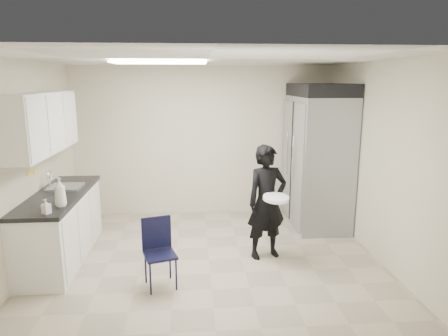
{
  "coord_description": "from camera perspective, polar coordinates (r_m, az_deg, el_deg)",
  "views": [
    {
      "loc": [
        -0.19,
        -4.95,
        2.34
      ],
      "look_at": [
        0.22,
        0.2,
        1.21
      ],
      "focal_mm": 32.0,
      "sensor_mm": 36.0,
      "label": 1
    }
  ],
  "objects": [
    {
      "name": "man_tuxedo",
      "position": [
        5.34,
        6.13,
        -4.88
      ],
      "size": [
        0.64,
        0.52,
        1.53
      ],
      "primitive_type": "imported",
      "rotation": [
        0.0,
        0.0,
        0.29
      ],
      "color": "black",
      "rests_on": "floor"
    },
    {
      "name": "sink",
      "position": [
        5.86,
        -21.66,
        -3.07
      ],
      "size": [
        0.42,
        0.4,
        0.14
      ],
      "primitive_type": "cube",
      "color": "gray",
      "rests_on": "countertop"
    },
    {
      "name": "back_wall",
      "position": [
        7.03,
        -2.93,
        3.83
      ],
      "size": [
        4.5,
        0.0,
        4.5
      ],
      "primitive_type": "plane",
      "rotation": [
        1.57,
        0.0,
        0.0
      ],
      "color": "beige",
      "rests_on": "floor"
    },
    {
      "name": "countertop",
      "position": [
        5.64,
        -22.6,
        -3.59
      ],
      "size": [
        0.64,
        1.95,
        0.05
      ],
      "primitive_type": "cube",
      "color": "black",
      "rests_on": "lower_counter"
    },
    {
      "name": "fridge_compressor",
      "position": [
        6.55,
        13.69,
        10.79
      ],
      "size": [
        0.8,
        1.35,
        0.2
      ],
      "primitive_type": "cube",
      "color": "black",
      "rests_on": "commercial_fridge"
    },
    {
      "name": "ceiling",
      "position": [
        4.96,
        -2.41,
        15.34
      ],
      "size": [
        4.5,
        4.5,
        0.0
      ],
      "primitive_type": "plane",
      "rotation": [
        3.14,
        0.0,
        0.0
      ],
      "color": "white",
      "rests_on": "back_wall"
    },
    {
      "name": "lower_counter",
      "position": [
        5.77,
        -22.22,
        -7.94
      ],
      "size": [
        0.6,
        1.9,
        0.86
      ],
      "primitive_type": "cube",
      "color": "silver",
      "rests_on": "floor"
    },
    {
      "name": "soap_bottle_b",
      "position": [
        4.81,
        -24.08,
        -5.03
      ],
      "size": [
        0.1,
        0.1,
        0.17
      ],
      "primitive_type": "imported",
      "rotation": [
        0.0,
        0.0,
        -0.53
      ],
      "color": "silver",
      "rests_on": "countertop"
    },
    {
      "name": "folding_chair",
      "position": [
        4.73,
        -9.12,
        -12.18
      ],
      "size": [
        0.43,
        0.43,
        0.78
      ],
      "primitive_type": "cube",
      "rotation": [
        0.0,
        0.0,
        0.29
      ],
      "color": "black",
      "rests_on": "floor"
    },
    {
      "name": "soap_bottle_a",
      "position": [
        5.0,
        -22.4,
        -3.19
      ],
      "size": [
        0.19,
        0.19,
        0.34
      ],
      "primitive_type": "imported",
      "rotation": [
        0.0,
        0.0,
        0.66
      ],
      "color": "white",
      "rests_on": "countertop"
    },
    {
      "name": "notice_sticker_left",
      "position": [
        5.57,
        -26.07,
        -0.53
      ],
      "size": [
        0.0,
        0.12,
        0.07
      ],
      "primitive_type": "cube",
      "color": "yellow",
      "rests_on": "left_wall"
    },
    {
      "name": "bucket_lid",
      "position": [
        5.09,
        7.44,
        -4.28
      ],
      "size": [
        0.41,
        0.41,
        0.04
      ],
      "primitive_type": "cylinder",
      "rotation": [
        0.0,
        0.0,
        0.29
      ],
      "color": "white",
      "rests_on": "man_tuxedo"
    },
    {
      "name": "right_wall",
      "position": [
        5.62,
        21.32,
        0.82
      ],
      "size": [
        0.0,
        4.0,
        4.0
      ],
      "primitive_type": "plane",
      "rotation": [
        1.57,
        0.0,
        -1.57
      ],
      "color": "beige",
      "rests_on": "floor"
    },
    {
      "name": "floor",
      "position": [
        5.48,
        -2.16,
        -12.94
      ],
      "size": [
        4.5,
        4.5,
        0.0
      ],
      "primitive_type": "plane",
      "color": "tan",
      "rests_on": "ground"
    },
    {
      "name": "upper_cabinets",
      "position": [
        5.51,
        -24.65,
        5.87
      ],
      "size": [
        0.35,
        1.8,
        0.75
      ],
      "primitive_type": "cube",
      "color": "silver",
      "rests_on": "left_wall"
    },
    {
      "name": "towel_dispenser",
      "position": [
        6.64,
        -21.68,
        5.26
      ],
      "size": [
        0.22,
        0.3,
        0.35
      ],
      "primitive_type": "cube",
      "color": "black",
      "rests_on": "left_wall"
    },
    {
      "name": "left_wall",
      "position": [
        5.46,
        -26.58,
        0.05
      ],
      "size": [
        0.0,
        4.0,
        4.0
      ],
      "primitive_type": "plane",
      "rotation": [
        1.57,
        0.0,
        1.57
      ],
      "color": "beige",
      "rests_on": "floor"
    },
    {
      "name": "faucet",
      "position": [
        5.89,
        -23.64,
        -1.66
      ],
      "size": [
        0.02,
        0.02,
        0.24
      ],
      "primitive_type": "cylinder",
      "color": "silver",
      "rests_on": "countertop"
    },
    {
      "name": "commercial_fridge",
      "position": [
        6.67,
        13.19,
        0.88
      ],
      "size": [
        0.8,
        1.35,
        2.1
      ],
      "primitive_type": "cube",
      "color": "gray",
      "rests_on": "floor"
    },
    {
      "name": "notice_sticker_right",
      "position": [
        5.76,
        -25.32,
        -0.48
      ],
      "size": [
        0.0,
        0.12,
        0.07
      ],
      "primitive_type": "cube",
      "color": "yellow",
      "rests_on": "left_wall"
    },
    {
      "name": "ceiling_panel",
      "position": [
        5.37,
        -9.2,
        14.65
      ],
      "size": [
        1.2,
        0.6,
        0.02
      ],
      "primitive_type": "cube",
      "color": "white",
      "rests_on": "ceiling"
    }
  ]
}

